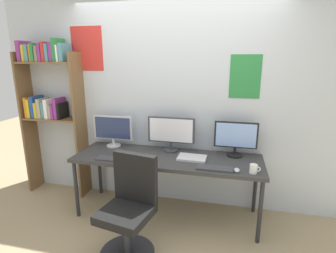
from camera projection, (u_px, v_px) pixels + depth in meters
name	position (u px, v px, depth m)	size (l,w,h in m)	color
ground_plane	(153.00, 246.00, 2.67)	(12.00, 12.00, 0.00)	#9E8966
wall_back	(175.00, 103.00, 3.30)	(4.56, 0.11, 2.60)	silver
desk	(167.00, 161.00, 3.06)	(2.16, 0.68, 0.74)	#333333
bookshelf	(49.00, 96.00, 3.48)	(0.83, 0.28, 2.08)	brown
office_chair	(129.00, 217.00, 2.47)	(0.52, 0.52, 0.99)	#2D2D33
monitor_left	(113.00, 130.00, 3.36)	(0.51, 0.18, 0.40)	silver
monitor_center	(171.00, 132.00, 3.19)	(0.57, 0.18, 0.42)	#38383D
monitor_right	(236.00, 137.00, 3.02)	(0.49, 0.18, 0.41)	black
keyboard_left	(114.00, 159.00, 2.95)	(0.39, 0.13, 0.02)	#38383D
keyboard_right	(215.00, 168.00, 2.70)	(0.37, 0.13, 0.02)	#38383D
mouse_left_side	(237.00, 170.00, 2.65)	(0.06, 0.10, 0.03)	silver
mouse_right_side	(149.00, 158.00, 2.96)	(0.06, 0.10, 0.03)	black
laptop_closed	(192.00, 158.00, 2.98)	(0.32, 0.22, 0.02)	silver
coffee_mug	(254.00, 169.00, 2.61)	(0.11, 0.08, 0.09)	white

